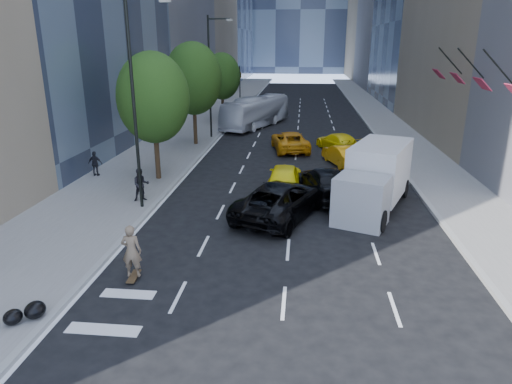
# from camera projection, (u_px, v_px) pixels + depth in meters

# --- Properties ---
(ground) EXTENTS (160.00, 160.00, 0.00)m
(ground) POSITION_uv_depth(u_px,v_px,m) (264.00, 248.00, 18.62)
(ground) COLOR black
(ground) RESTS_ON ground
(sidewalk_left) EXTENTS (6.00, 120.00, 0.15)m
(sidewalk_left) POSITION_uv_depth(u_px,v_px,m) (203.00, 122.00, 47.83)
(sidewalk_left) COLOR slate
(sidewalk_left) RESTS_ON ground
(sidewalk_right) EXTENTS (4.00, 120.00, 0.15)m
(sidewalk_right) POSITION_uv_depth(u_px,v_px,m) (388.00, 125.00, 45.99)
(sidewalk_right) COLOR slate
(sidewalk_right) RESTS_ON ground
(lamp_near) EXTENTS (2.13, 0.22, 10.00)m
(lamp_near) POSITION_uv_depth(u_px,v_px,m) (136.00, 92.00, 21.20)
(lamp_near) COLOR black
(lamp_near) RESTS_ON sidewalk_left
(lamp_far) EXTENTS (2.13, 0.22, 10.00)m
(lamp_far) POSITION_uv_depth(u_px,v_px,m) (211.00, 70.00, 38.22)
(lamp_far) COLOR black
(lamp_far) RESTS_ON sidewalk_left
(tree_near) EXTENTS (4.20, 4.20, 7.46)m
(tree_near) POSITION_uv_depth(u_px,v_px,m) (153.00, 98.00, 26.28)
(tree_near) COLOR black
(tree_near) RESTS_ON sidewalk_left
(tree_mid) EXTENTS (4.50, 4.50, 7.99)m
(tree_mid) POSITION_uv_depth(u_px,v_px,m) (193.00, 79.00, 35.62)
(tree_mid) COLOR black
(tree_mid) RESTS_ON sidewalk_left
(tree_far) EXTENTS (3.90, 3.90, 6.92)m
(tree_far) POSITION_uv_depth(u_px,v_px,m) (222.00, 76.00, 48.13)
(tree_far) COLOR black
(tree_far) RESTS_ON sidewalk_left
(traffic_signal) EXTENTS (2.48, 0.53, 5.20)m
(traffic_signal) POSITION_uv_depth(u_px,v_px,m) (240.00, 75.00, 55.73)
(traffic_signal) COLOR black
(traffic_signal) RESTS_ON sidewalk_left
(facade_flags) EXTENTS (1.85, 13.30, 2.05)m
(facade_flags) POSITION_uv_depth(u_px,v_px,m) (472.00, 77.00, 25.12)
(facade_flags) COLOR black
(facade_flags) RESTS_ON ground
(skateboarder) EXTENTS (0.73, 0.51, 1.93)m
(skateboarder) POSITION_uv_depth(u_px,v_px,m) (132.00, 255.00, 15.91)
(skateboarder) COLOR brown
(skateboarder) RESTS_ON ground
(black_sedan_lincoln) EXTENTS (4.90, 6.80, 1.72)m
(black_sedan_lincoln) POSITION_uv_depth(u_px,v_px,m) (281.00, 200.00, 21.80)
(black_sedan_lincoln) COLOR black
(black_sedan_lincoln) RESTS_ON ground
(black_sedan_mercedes) EXTENTS (3.42, 5.95, 1.62)m
(black_sedan_mercedes) POSITION_uv_depth(u_px,v_px,m) (325.00, 183.00, 24.60)
(black_sedan_mercedes) COLOR black
(black_sedan_mercedes) RESTS_ON ground
(taxi_a) EXTENTS (1.92, 4.51, 1.52)m
(taxi_a) POSITION_uv_depth(u_px,v_px,m) (285.00, 176.00, 25.96)
(taxi_a) COLOR #FFEB0D
(taxi_a) RESTS_ON ground
(taxi_b) EXTENTS (2.72, 4.42, 1.38)m
(taxi_b) POSITION_uv_depth(u_px,v_px,m) (342.00, 155.00, 31.24)
(taxi_b) COLOR orange
(taxi_b) RESTS_ON ground
(taxi_c) EXTENTS (3.42, 5.72, 1.49)m
(taxi_c) POSITION_uv_depth(u_px,v_px,m) (290.00, 141.00, 35.36)
(taxi_c) COLOR orange
(taxi_c) RESTS_ON ground
(taxi_d) EXTENTS (3.65, 5.15, 1.38)m
(taxi_d) POSITION_uv_depth(u_px,v_px,m) (338.00, 142.00, 35.26)
(taxi_d) COLOR yellow
(taxi_d) RESTS_ON ground
(city_bus) EXTENTS (6.06, 10.80, 2.95)m
(city_bus) POSITION_uv_depth(u_px,v_px,m) (256.00, 112.00, 45.24)
(city_bus) COLOR white
(city_bus) RESTS_ON ground
(box_truck) EXTENTS (4.65, 7.03, 3.17)m
(box_truck) POSITION_uv_depth(u_px,v_px,m) (375.00, 177.00, 22.70)
(box_truck) COLOR silver
(box_truck) RESTS_ON ground
(pedestrian_a) EXTENTS (1.04, 0.95, 1.72)m
(pedestrian_a) POSITION_uv_depth(u_px,v_px,m) (141.00, 185.00, 23.59)
(pedestrian_a) COLOR black
(pedestrian_a) RESTS_ON sidewalk_left
(pedestrian_b) EXTENTS (0.92, 0.41, 1.54)m
(pedestrian_b) POSITION_uv_depth(u_px,v_px,m) (95.00, 164.00, 28.05)
(pedestrian_b) COLOR black
(pedestrian_b) RESTS_ON sidewalk_left
(garbage_bags) EXTENTS (1.04, 1.00, 0.51)m
(garbage_bags) POSITION_uv_depth(u_px,v_px,m) (26.00, 313.00, 13.50)
(garbage_bags) COLOR black
(garbage_bags) RESTS_ON sidewalk_left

